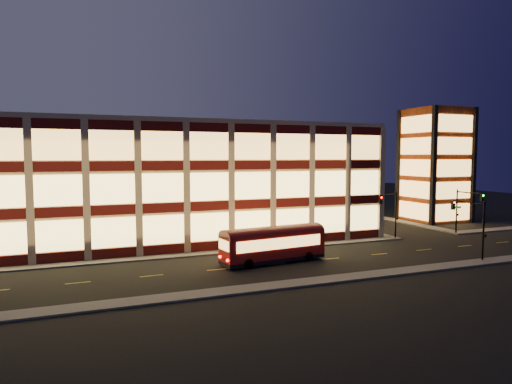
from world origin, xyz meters
name	(u,v)px	position (x,y,z in m)	size (l,w,h in m)	color
ground	(219,255)	(0.00, 0.00, 0.00)	(200.00, 200.00, 0.00)	black
sidewalk_office_south	(189,254)	(-3.00, 1.00, 0.07)	(54.00, 2.00, 0.15)	#514F4C
sidewalk_office_east	(326,221)	(23.00, 17.00, 0.07)	(2.00, 30.00, 0.15)	#514F4C
sidewalk_tower_south	(490,230)	(40.00, 1.00, 0.07)	(14.00, 2.00, 0.15)	#514F4C
sidewalk_tower_west	(383,218)	(34.00, 17.00, 0.07)	(2.00, 30.00, 0.15)	#514F4C
sidewalk_near	(267,287)	(0.00, -13.00, 0.07)	(100.00, 2.00, 0.15)	#514F4C
office_building	(162,179)	(-2.91, 16.91, 7.25)	(50.45, 30.45, 14.50)	tan
stair_tower	(435,165)	(39.95, 11.95, 8.99)	(8.60, 8.60, 18.00)	#8C3814
traffic_signal_far	(390,207)	(22.21, 0.24, 4.11)	(3.79, 1.87, 6.00)	black
traffic_signal_right	(465,205)	(33.50, -0.62, 4.10)	(1.20, 4.37, 6.00)	black
traffic_signal_near	(472,218)	(23.50, -11.03, 4.13)	(0.32, 4.45, 6.00)	black
trolley_bus	(273,242)	(3.94, -5.24, 1.99)	(10.83, 3.91, 3.59)	maroon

